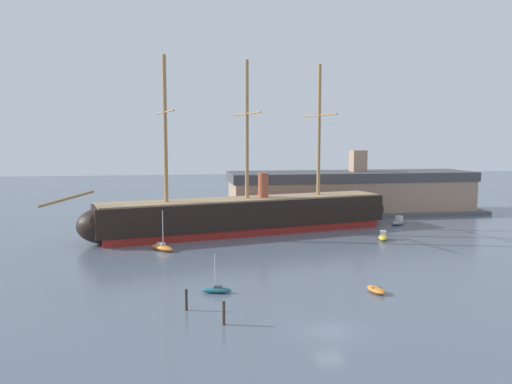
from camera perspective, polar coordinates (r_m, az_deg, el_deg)
name	(u,v)px	position (r m, az deg, el deg)	size (l,w,h in m)	color
ground_plane	(330,331)	(46.34, 8.37, -15.35)	(400.00, 400.00, 0.00)	slate
tall_ship	(247,215)	(90.44, -1.03, -2.57)	(62.68, 20.08, 30.56)	maroon
sailboat_foreground_left	(217,290)	(56.43, -4.48, -10.97)	(3.51, 1.77, 4.38)	#236670
dinghy_foreground_right	(376,290)	(57.82, 13.45, -10.72)	(1.90, 3.13, 0.69)	orange
sailboat_alongside_bow	(162,247)	(77.95, -10.58, -6.17)	(4.08, 4.57, 6.16)	orange
motorboat_alongside_stern	(383,237)	(87.19, 14.20, -4.94)	(2.78, 3.95, 1.53)	gold
dinghy_far_left	(96,228)	(98.97, -17.63, -3.92)	(2.15, 1.95, 0.48)	#1E284C
motorboat_far_right	(398,222)	(103.12, 15.82, -3.26)	(4.33, 3.93, 1.74)	gray
motorboat_distant_centre	(252,216)	(108.36, -0.42, -2.68)	(2.58, 3.17, 1.24)	#B22D28
mooring_piling_nearest	(186,300)	(51.15, -7.89, -11.99)	(0.27, 0.27, 2.14)	#382B1E
mooring_piling_left_pair	(224,313)	(47.10, -3.67, -13.50)	(0.28, 0.28, 2.22)	#423323
dockside_warehouse_right	(351,193)	(116.55, 10.67, -0.06)	(59.75, 16.70, 14.29)	#565659
seagull_in_flight	(332,124)	(66.23, 8.62, 7.64)	(1.06, 0.89, 0.14)	silver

